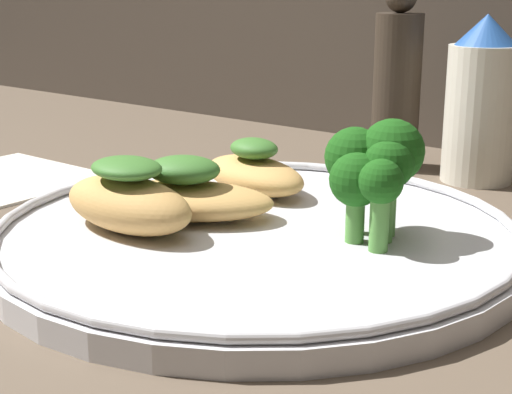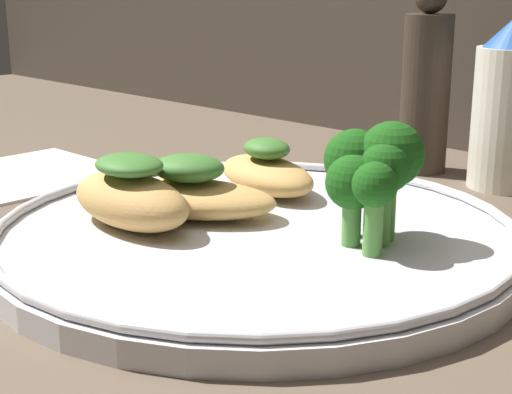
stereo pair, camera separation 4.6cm
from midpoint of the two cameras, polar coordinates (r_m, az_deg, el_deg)
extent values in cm
cube|color=brown|center=(47.56, -2.80, -4.56)|extent=(180.00, 180.00, 1.00)
cylinder|color=silver|center=(47.15, -2.82, -3.20)|extent=(31.69, 31.69, 1.40)
torus|color=silver|center=(46.84, -2.83, -2.04)|extent=(31.09, 31.09, 0.60)
ellipsoid|color=tan|center=(47.29, -12.07, -0.56)|extent=(9.86, 5.31, 3.19)
ellipsoid|color=#3D752D|center=(46.72, -12.23, 2.04)|extent=(4.86, 3.97, 1.23)
ellipsoid|color=tan|center=(49.25, -7.94, -0.28)|extent=(12.62, 10.24, 2.23)
ellipsoid|color=#3D752D|center=(48.75, -8.03, 1.94)|extent=(5.81, 5.43, 1.71)
ellipsoid|color=tan|center=(54.67, -2.57, 1.58)|extent=(10.10, 6.90, 2.41)
ellipsoid|color=#3D752D|center=(54.23, -2.60, 3.53)|extent=(4.40, 3.85, 1.40)
cylinder|color=#569942|center=(44.43, 6.57, -1.11)|extent=(0.76, 0.76, 3.58)
sphere|color=#195114|center=(43.70, 6.69, 2.40)|extent=(2.89, 2.89, 2.89)
cylinder|color=#569942|center=(45.48, 6.83, -0.61)|extent=(0.78, 0.78, 3.75)
sphere|color=#195114|center=(44.68, 6.97, 3.29)|extent=(3.71, 3.71, 3.71)
cylinder|color=#569942|center=(46.82, 6.01, -0.67)|extent=(0.79, 0.79, 2.86)
sphere|color=#195114|center=(46.21, 6.09, 2.09)|extent=(2.55, 2.55, 2.55)
cylinder|color=#569942|center=(45.87, 4.21, -0.66)|extent=(0.80, 0.80, 3.35)
sphere|color=#195114|center=(45.13, 4.29, 2.88)|extent=(3.51, 3.51, 3.51)
cylinder|color=#569942|center=(44.40, 4.27, -1.73)|extent=(1.08, 1.08, 2.59)
sphere|color=#195114|center=(43.74, 4.33, 1.24)|extent=(3.10, 3.10, 3.10)
cylinder|color=#569942|center=(42.98, 5.91, -2.02)|extent=(1.07, 1.07, 3.09)
sphere|color=#195114|center=(42.31, 6.01, 1.09)|extent=(2.47, 2.47, 2.47)
cylinder|color=silver|center=(64.12, 14.04, 5.82)|extent=(5.63, 5.63, 10.83)
cone|color=#23519E|center=(63.35, 14.44, 11.71)|extent=(4.79, 4.79, 2.38)
cylinder|color=#382D23|center=(67.34, 8.24, 7.55)|extent=(4.00, 4.00, 13.03)
camera|label=1|loc=(0.02, -92.86, -0.82)|focal=55.00mm
camera|label=2|loc=(0.02, 87.14, 0.82)|focal=55.00mm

